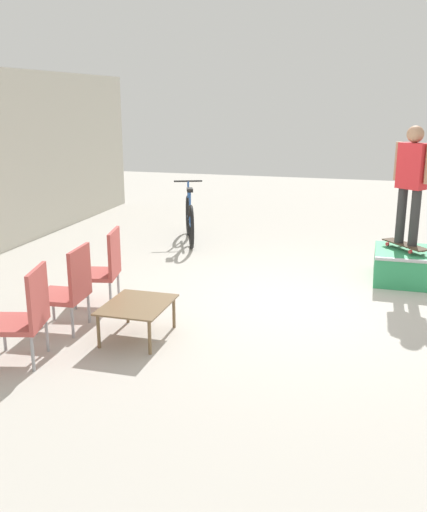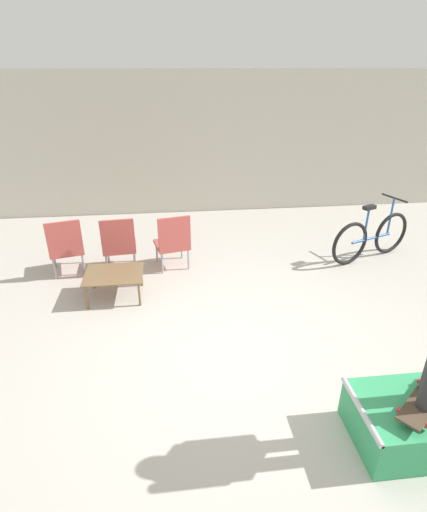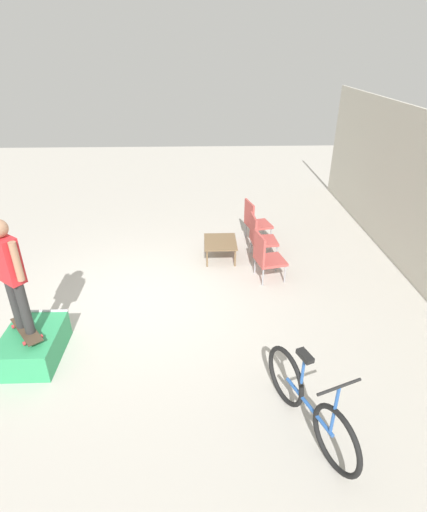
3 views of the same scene
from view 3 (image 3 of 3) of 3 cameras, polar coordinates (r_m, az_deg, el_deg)
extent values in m
plane|color=#B7B2A8|center=(7.19, -10.45, -6.42)|extent=(24.00, 24.00, 0.00)
cube|color=#339E60|center=(6.37, -24.32, -11.52)|extent=(1.04, 0.75, 0.42)
cylinder|color=#B7B7BC|center=(6.63, -23.17, -7.27)|extent=(0.05, 0.75, 0.05)
cube|color=#473828|center=(6.19, -25.17, -9.47)|extent=(0.72, 0.64, 0.02)
cylinder|color=red|center=(6.04, -23.37, -10.49)|extent=(0.06, 0.06, 0.05)
cylinder|color=red|center=(6.01, -25.43, -11.24)|extent=(0.06, 0.06, 0.05)
cylinder|color=red|center=(6.42, -24.80, -8.33)|extent=(0.06, 0.06, 0.05)
cylinder|color=red|center=(6.39, -26.74, -9.02)|extent=(0.06, 0.06, 0.05)
cylinder|color=#2D2D2D|center=(6.06, -26.47, -6.01)|extent=(0.13, 0.13, 0.79)
cylinder|color=#2D2D2D|center=(5.89, -25.41, -6.78)|extent=(0.13, 0.13, 0.79)
cube|color=red|center=(5.64, -27.42, -0.45)|extent=(0.39, 0.42, 0.62)
cylinder|color=#A87A5B|center=(5.42, -26.30, -0.73)|extent=(0.09, 0.09, 0.53)
cube|color=brown|center=(8.29, 0.98, 2.03)|extent=(0.83, 0.67, 0.02)
cylinder|color=brown|center=(8.69, -1.01, 1.91)|extent=(0.04, 0.04, 0.37)
cylinder|color=brown|center=(8.04, -0.92, -0.37)|extent=(0.04, 0.04, 0.37)
cylinder|color=brown|center=(8.71, 2.72, 1.97)|extent=(0.04, 0.04, 0.37)
cylinder|color=brown|center=(8.07, 3.10, -0.31)|extent=(0.04, 0.04, 0.37)
cylinder|color=#99999E|center=(9.12, 8.19, 2.90)|extent=(0.03, 0.03, 0.36)
cylinder|color=#99999E|center=(9.48, 7.13, 4.00)|extent=(0.03, 0.03, 0.36)
cylinder|color=#99999E|center=(8.96, 5.61, 2.59)|extent=(0.03, 0.03, 0.36)
cylinder|color=#99999E|center=(9.33, 4.64, 3.71)|extent=(0.03, 0.03, 0.36)
cube|color=#B74C47|center=(9.13, 6.46, 4.48)|extent=(0.63, 0.63, 0.05)
cube|color=#B74C47|center=(8.94, 5.13, 6.06)|extent=(0.51, 0.17, 0.54)
cylinder|color=#99999E|center=(8.33, 8.96, 0.30)|extent=(0.03, 0.03, 0.36)
cylinder|color=#99999E|center=(8.71, 8.23, 1.64)|extent=(0.03, 0.03, 0.36)
cylinder|color=#99999E|center=(8.23, 6.00, 0.13)|extent=(0.03, 0.03, 0.36)
cylinder|color=#99999E|center=(8.61, 5.39, 1.50)|extent=(0.03, 0.03, 0.36)
cube|color=#B74C47|center=(8.37, 7.23, 2.16)|extent=(0.56, 0.56, 0.05)
cube|color=#B74C47|center=(8.20, 5.71, 3.94)|extent=(0.52, 0.08, 0.54)
cylinder|color=#99999E|center=(7.64, 10.17, -2.54)|extent=(0.03, 0.03, 0.36)
cylinder|color=#99999E|center=(7.98, 8.93, -0.99)|extent=(0.03, 0.03, 0.36)
cylinder|color=#99999E|center=(7.48, 7.08, -2.99)|extent=(0.03, 0.03, 0.36)
cylinder|color=#99999E|center=(7.83, 5.95, -1.39)|extent=(0.03, 0.03, 0.36)
cube|color=#B74C47|center=(7.63, 8.14, -0.63)|extent=(0.62, 0.62, 0.05)
cube|color=#B74C47|center=(7.41, 6.57, 1.16)|extent=(0.52, 0.15, 0.54)
torus|color=black|center=(4.73, 17.10, -23.83)|extent=(0.73, 0.33, 0.76)
torus|color=black|center=(5.23, 10.21, -16.53)|extent=(0.73, 0.33, 0.76)
cylinder|color=#2856A3|center=(4.96, 13.40, -20.03)|extent=(0.84, 0.36, 0.04)
cylinder|color=#2856A3|center=(4.86, 12.54, -16.46)|extent=(0.04, 0.04, 0.56)
cube|color=black|center=(4.65, 12.94, -13.73)|extent=(0.24, 0.17, 0.06)
cylinder|color=#2856A3|center=(4.53, 16.91, -20.37)|extent=(0.04, 0.04, 0.66)
cylinder|color=black|center=(4.29, 17.54, -17.40)|extent=(0.22, 0.50, 0.03)
camera|label=1|loc=(12.97, -11.28, 20.86)|focal=40.00mm
camera|label=2|loc=(8.17, -39.38, 15.94)|focal=28.00mm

